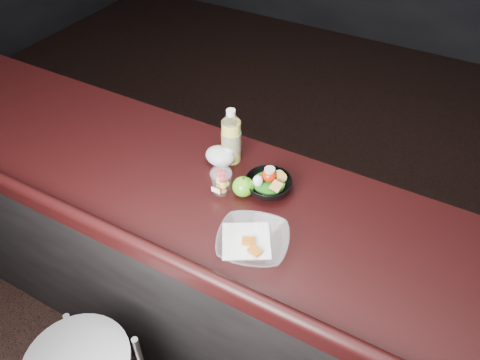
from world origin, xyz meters
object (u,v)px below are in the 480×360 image
(takeout_bowl, at_px, (253,242))
(snack_bowl, at_px, (268,184))
(fruit_cup, at_px, (221,180))
(lemonade_bottle, at_px, (231,140))
(green_apple, at_px, (243,187))

(takeout_bowl, bearing_deg, snack_bowl, 106.32)
(fruit_cup, xyz_separation_m, takeout_bowl, (0.23, -0.18, -0.03))
(fruit_cup, distance_m, takeout_bowl, 0.29)
(fruit_cup, bearing_deg, takeout_bowl, -38.63)
(lemonade_bottle, xyz_separation_m, takeout_bowl, (0.29, -0.36, -0.07))
(snack_bowl, bearing_deg, lemonade_bottle, 156.38)
(fruit_cup, relative_size, takeout_bowl, 0.39)
(lemonade_bottle, height_order, takeout_bowl, lemonade_bottle)
(takeout_bowl, bearing_deg, lemonade_bottle, 128.49)
(snack_bowl, xyz_separation_m, takeout_bowl, (0.08, -0.27, -0.00))
(green_apple, bearing_deg, takeout_bowl, -54.27)
(snack_bowl, bearing_deg, fruit_cup, -148.64)
(fruit_cup, bearing_deg, snack_bowl, 31.36)
(fruit_cup, height_order, green_apple, fruit_cup)
(green_apple, bearing_deg, lemonade_bottle, 131.96)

